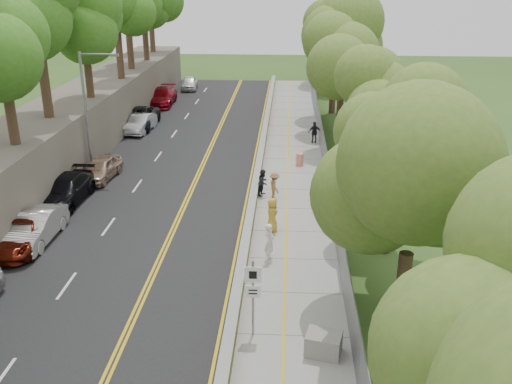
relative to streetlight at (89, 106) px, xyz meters
The scene contains 25 objects.
ground 18.08m from the streetlight, 53.23° to the right, with size 140.00×140.00×0.00m, color #33511E.
road 6.93m from the streetlight, 11.17° to the left, with size 11.20×66.00×0.04m, color black.
sidewalk 13.84m from the streetlight, ahead, with size 4.20×66.00×0.05m, color gray.
jersey_barrier 11.60m from the streetlight, ahead, with size 0.42×66.00×0.60m, color yellow.
rock_embankment 4.15m from the streetlight, 161.78° to the left, with size 5.00×66.00×4.00m, color #595147.
chainlink_fence 15.58m from the streetlight, ahead, with size 0.04×66.00×2.00m, color slate.
trees_embankment 6.46m from the streetlight, 158.49° to the left, with size 6.40×66.00×13.00m, color #3F7C20, non-canonical shape.
trees_fenceside 17.65m from the streetlight, ahead, with size 7.00×66.00×14.00m, color olive, non-canonical shape.
streetlight is the anchor object (origin of this frame).
signpost 20.72m from the streetlight, 55.92° to the right, with size 0.62×0.09×3.10m.
construction_barrel 14.33m from the streetlight, 10.98° to the left, with size 0.52×0.52×0.85m, color red.
concrete_block 23.22m from the streetlight, 52.00° to the right, with size 1.22×0.92×0.82m, color gray.
car_1 10.64m from the streetlight, 88.42° to the right, with size 1.62×4.64×1.53m, color beige.
car_2 11.19m from the streetlight, 90.75° to the right, with size 2.32×5.04×1.40m, color #521409.
car_3 6.27m from the streetlight, 91.59° to the right, with size 2.19×5.38×1.56m, color black.
car_4 4.04m from the streetlight, 53.03° to the right, with size 1.68×4.18×1.42m, color tan.
car_5 11.17m from the streetlight, 87.84° to the left, with size 1.52×4.36×1.44m, color silver.
car_6 12.40m from the streetlight, 90.67° to the left, with size 2.72×5.90×1.64m, color black.
car_7 20.71m from the streetlight, 89.77° to the left, with size 2.30×5.67×1.65m, color maroon.
car_8 28.49m from the streetlight, 87.03° to the left, with size 1.67×4.15×1.41m, color silver.
painter_0 14.83m from the streetlight, 33.96° to the right, with size 0.89×0.58×1.83m, color gold.
painter_1 16.75m from the streetlight, 43.20° to the right, with size 0.68×0.44×1.85m, color white.
painter_2 12.22m from the streetlight, 15.10° to the right, with size 0.78×0.61×1.60m, color black.
painter_3 13.01m from the streetlight, 16.85° to the right, with size 1.05×0.61×1.63m, color #976640.
person_far 17.15m from the streetlight, 28.81° to the left, with size 0.99×0.41×1.69m, color black.
Camera 1 is at (2.22, -20.79, 12.83)m, focal length 40.00 mm.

